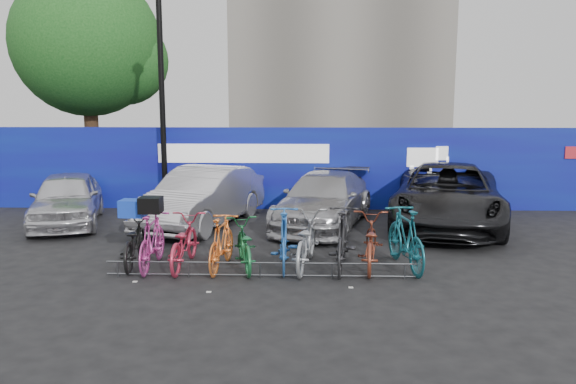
{
  "coord_description": "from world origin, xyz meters",
  "views": [
    {
      "loc": [
        0.8,
        -10.35,
        3.17
      ],
      "look_at": [
        0.43,
        2.0,
        1.15
      ],
      "focal_mm": 35.0,
      "sensor_mm": 36.0,
      "label": 1
    }
  ],
  "objects_px": {
    "tree": "(94,47)",
    "car_2": "(324,200)",
    "bike_1": "(152,241)",
    "bike_9": "(406,238)",
    "bike_4": "(244,245)",
    "car_1": "(203,197)",
    "bike_6": "(305,241)",
    "bike_5": "(284,238)",
    "car_3": "(447,195)",
    "bike_8": "(370,242)",
    "car_0": "(67,198)",
    "bike_2": "(183,242)",
    "bike_7": "(342,239)",
    "bike_rack": "(260,269)",
    "bike_3": "(222,243)",
    "lamppost": "(162,97)",
    "bike_0": "(134,241)"
  },
  "relations": [
    {
      "from": "bike_rack",
      "to": "bike_4",
      "type": "xyz_separation_m",
      "value": [
        -0.35,
        0.56,
        0.3
      ]
    },
    {
      "from": "bike_5",
      "to": "bike_7",
      "type": "relative_size",
      "value": 0.97
    },
    {
      "from": "bike_rack",
      "to": "bike_7",
      "type": "height_order",
      "value": "bike_7"
    },
    {
      "from": "car_0",
      "to": "bike_1",
      "type": "height_order",
      "value": "car_0"
    },
    {
      "from": "bike_2",
      "to": "bike_8",
      "type": "relative_size",
      "value": 0.97
    },
    {
      "from": "bike_5",
      "to": "bike_8",
      "type": "height_order",
      "value": "bike_5"
    },
    {
      "from": "car_0",
      "to": "car_2",
      "type": "distance_m",
      "value": 6.62
    },
    {
      "from": "lamppost",
      "to": "bike_9",
      "type": "xyz_separation_m",
      "value": [
        5.92,
        -5.34,
        -2.68
      ]
    },
    {
      "from": "tree",
      "to": "car_1",
      "type": "height_order",
      "value": "tree"
    },
    {
      "from": "bike_7",
      "to": "lamppost",
      "type": "bearing_deg",
      "value": -42.04
    },
    {
      "from": "bike_4",
      "to": "bike_5",
      "type": "height_order",
      "value": "bike_5"
    },
    {
      "from": "bike_4",
      "to": "bike_9",
      "type": "bearing_deg",
      "value": 169.25
    },
    {
      "from": "car_3",
      "to": "bike_6",
      "type": "xyz_separation_m",
      "value": [
        -3.61,
        -3.76,
        -0.26
      ]
    },
    {
      "from": "bike_1",
      "to": "bike_6",
      "type": "xyz_separation_m",
      "value": [
        2.91,
        0.13,
        -0.01
      ]
    },
    {
      "from": "lamppost",
      "to": "car_3",
      "type": "distance_m",
      "value": 8.18
    },
    {
      "from": "lamppost",
      "to": "bike_8",
      "type": "xyz_separation_m",
      "value": [
        5.25,
        -5.33,
        -2.76
      ]
    },
    {
      "from": "bike_6",
      "to": "bike_4",
      "type": "bearing_deg",
      "value": 13.28
    },
    {
      "from": "car_3",
      "to": "bike_8",
      "type": "height_order",
      "value": "car_3"
    },
    {
      "from": "bike_6",
      "to": "bike_3",
      "type": "bearing_deg",
      "value": 13.97
    },
    {
      "from": "car_2",
      "to": "bike_2",
      "type": "bearing_deg",
      "value": -110.94
    },
    {
      "from": "car_1",
      "to": "bike_9",
      "type": "xyz_separation_m",
      "value": [
        4.51,
        -3.56,
        -0.15
      ]
    },
    {
      "from": "bike_2",
      "to": "bike_9",
      "type": "xyz_separation_m",
      "value": [
        4.23,
        0.06,
        0.1
      ]
    },
    {
      "from": "tree",
      "to": "car_3",
      "type": "height_order",
      "value": "tree"
    },
    {
      "from": "bike_5",
      "to": "car_2",
      "type": "bearing_deg",
      "value": -105.0
    },
    {
      "from": "bike_1",
      "to": "bike_9",
      "type": "distance_m",
      "value": 4.82
    },
    {
      "from": "bike_0",
      "to": "bike_3",
      "type": "bearing_deg",
      "value": 166.95
    },
    {
      "from": "car_0",
      "to": "bike_9",
      "type": "height_order",
      "value": "car_0"
    },
    {
      "from": "tree",
      "to": "car_2",
      "type": "bearing_deg",
      "value": -37.99
    },
    {
      "from": "tree",
      "to": "bike_8",
      "type": "height_order",
      "value": "tree"
    },
    {
      "from": "car_3",
      "to": "bike_9",
      "type": "height_order",
      "value": "car_3"
    },
    {
      "from": "car_3",
      "to": "bike_5",
      "type": "bearing_deg",
      "value": -123.02
    },
    {
      "from": "car_1",
      "to": "bike_3",
      "type": "height_order",
      "value": "car_1"
    },
    {
      "from": "car_2",
      "to": "bike_1",
      "type": "distance_m",
      "value": 5.11
    },
    {
      "from": "bike_5",
      "to": "car_3",
      "type": "bearing_deg",
      "value": -138.39
    },
    {
      "from": "car_0",
      "to": "bike_7",
      "type": "relative_size",
      "value": 2.01
    },
    {
      "from": "bike_rack",
      "to": "car_1",
      "type": "relative_size",
      "value": 1.24
    },
    {
      "from": "lamppost",
      "to": "car_3",
      "type": "relative_size",
      "value": 1.08
    },
    {
      "from": "lamppost",
      "to": "bike_9",
      "type": "relative_size",
      "value": 3.09
    },
    {
      "from": "car_3",
      "to": "bike_1",
      "type": "distance_m",
      "value": 7.6
    },
    {
      "from": "tree",
      "to": "bike_0",
      "type": "height_order",
      "value": "tree"
    },
    {
      "from": "car_1",
      "to": "bike_4",
      "type": "bearing_deg",
      "value": -51.08
    },
    {
      "from": "car_1",
      "to": "bike_7",
      "type": "height_order",
      "value": "car_1"
    },
    {
      "from": "bike_7",
      "to": "bike_8",
      "type": "xyz_separation_m",
      "value": [
        0.53,
        0.12,
        -0.09
      ]
    },
    {
      "from": "bike_1",
      "to": "bike_6",
      "type": "relative_size",
      "value": 0.89
    },
    {
      "from": "bike_6",
      "to": "car_3",
      "type": "bearing_deg",
      "value": -125.46
    },
    {
      "from": "bike_6",
      "to": "bike_9",
      "type": "relative_size",
      "value": 1.02
    },
    {
      "from": "car_2",
      "to": "bike_0",
      "type": "height_order",
      "value": "car_2"
    },
    {
      "from": "bike_0",
      "to": "bike_1",
      "type": "bearing_deg",
      "value": 148.23
    },
    {
      "from": "bike_5",
      "to": "bike_6",
      "type": "xyz_separation_m",
      "value": [
        0.41,
        0.03,
        -0.05
      ]
    },
    {
      "from": "car_0",
      "to": "car_2",
      "type": "height_order",
      "value": "car_0"
    }
  ]
}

